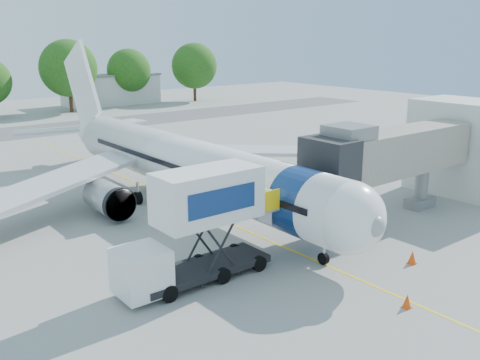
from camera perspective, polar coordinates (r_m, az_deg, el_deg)
ground at (r=35.40m, az=-2.48°, el=-4.06°), size 160.00×160.00×0.00m
guidance_line at (r=35.40m, az=-2.48°, el=-4.05°), size 0.15×70.00×0.01m
taxiway_strip at (r=72.77m, az=-22.42°, el=4.73°), size 120.00×10.00×0.01m
aircraft at (r=37.87m, az=-6.20°, el=1.78°), size 34.17×37.73×11.35m
jet_bridge at (r=34.91m, az=15.10°, el=2.56°), size 13.90×3.20×6.60m
terminal_stub at (r=43.84m, az=23.30°, el=3.18°), size 5.00×8.00×7.00m
catering_hiloader at (r=25.69m, az=-4.65°, el=-5.06°), size 8.50×2.44×5.50m
ground_tug at (r=22.15m, az=21.69°, el=-15.13°), size 4.39×3.43×1.56m
safety_cone_a at (r=29.77m, az=17.90°, el=-7.87°), size 0.46×0.46×0.73m
safety_cone_b at (r=25.18m, az=17.39°, el=-12.25°), size 0.41×0.41×0.65m
outbuilding_right at (r=98.76m, az=-13.58°, el=9.41°), size 16.40×7.40×5.30m
tree_e at (r=89.20m, az=-17.84°, el=11.29°), size 8.89×8.89×11.33m
tree_f at (r=97.62m, az=-11.78°, el=11.35°), size 7.59×7.59×9.68m
tree_g at (r=100.91m, az=-4.90°, el=12.04°), size 8.33×8.33×10.63m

